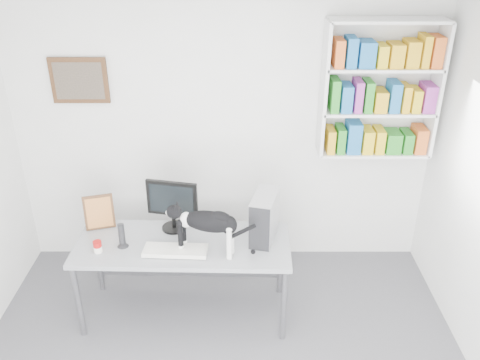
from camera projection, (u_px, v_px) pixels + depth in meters
The scene contains 11 objects.
room at pixel (214, 260), 3.09m from camera, with size 4.01×4.01×2.70m.
bookshelf at pixel (380, 90), 4.51m from camera, with size 1.03×0.28×1.24m, color silver.
wall_art at pixel (79, 80), 4.59m from camera, with size 0.52×0.04×0.42m, color #4F2F19.
desk at pixel (185, 278), 4.48m from camera, with size 1.82×0.71×0.76m, color gray.
monitor at pixel (173, 205), 4.39m from camera, with size 0.45×0.21×0.48m, color black.
keyboard at pixel (175, 250), 4.17m from camera, with size 0.52×0.20×0.04m, color silver.
pc_tower at pixel (264, 217), 4.28m from camera, with size 0.18×0.41×0.41m, color #ACACB1.
speaker at pixel (122, 235), 4.21m from camera, with size 0.10×0.10×0.22m, color black.
leaning_print at pixel (99, 211), 4.45m from camera, with size 0.26×0.10×0.32m, color #4F2F19.
soup_can at pixel (98, 247), 4.16m from camera, with size 0.07×0.07×0.10m, color #A70E0E.
cat at pixel (208, 232), 4.08m from camera, with size 0.66×0.18×0.41m, color black, non-canonical shape.
Camera 1 is at (0.16, -2.52, 3.20)m, focal length 38.00 mm.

